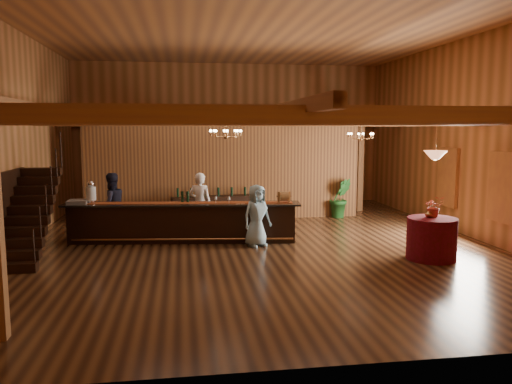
{
  "coord_description": "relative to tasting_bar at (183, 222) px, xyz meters",
  "views": [
    {
      "loc": [
        -1.89,
        -12.78,
        3.0
      ],
      "look_at": [
        0.09,
        0.51,
        1.28
      ],
      "focal_mm": 35.0,
      "sensor_mm": 36.0,
      "label": 1
    }
  ],
  "objects": [
    {
      "name": "round_table",
      "position": [
        5.65,
        -2.67,
        -0.04
      ],
      "size": [
        1.12,
        1.12,
        0.97
      ],
      "primitive_type": "cylinder",
      "color": "maroon",
      "rests_on": "floor"
    },
    {
      "name": "window_right_back",
      "position": [
        7.85,
        0.63,
        1.02
      ],
      "size": [
        0.12,
        1.05,
        1.75
      ],
      "primitive_type": "cube",
      "color": "white",
      "rests_on": "wall_right"
    },
    {
      "name": "partition_wall",
      "position": [
        1.4,
        3.13,
        1.02
      ],
      "size": [
        9.0,
        0.18,
        3.1
      ],
      "primitive_type": "cube",
      "color": "brown",
      "rests_on": "floor"
    },
    {
      "name": "bartender",
      "position": [
        0.49,
        0.77,
        0.36
      ],
      "size": [
        0.75,
        0.6,
        1.77
      ],
      "primitive_type": "imported",
      "rotation": [
        0.0,
        0.0,
        2.83
      ],
      "color": "white",
      "rests_on": "floor"
    },
    {
      "name": "staff_second",
      "position": [
        -1.94,
        0.88,
        0.37
      ],
      "size": [
        1.09,
        1.03,
        1.78
      ],
      "primitive_type": "imported",
      "rotation": [
        0.0,
        0.0,
        3.69
      ],
      "color": "black",
      "rests_on": "floor"
    },
    {
      "name": "beam_grid",
      "position": [
        1.9,
        0.13,
        2.71
      ],
      "size": [
        11.9,
        13.9,
        0.39
      ],
      "color": "#A6692E",
      "rests_on": "wall_left"
    },
    {
      "name": "table_flowers",
      "position": [
        5.72,
        -2.57,
        0.69
      ],
      "size": [
        0.49,
        0.44,
        0.49
      ],
      "primitive_type": "imported",
      "rotation": [
        0.0,
        0.0,
        -0.15
      ],
      "color": "#AC3F28",
      "rests_on": "round_table"
    },
    {
      "name": "wall_back",
      "position": [
        1.9,
        6.63,
        2.22
      ],
      "size": [
        12.0,
        0.1,
        5.5
      ],
      "primitive_type": "cube",
      "color": "#A5643A",
      "rests_on": "floor"
    },
    {
      "name": "bar_bottle_1",
      "position": [
        0.14,
        0.1,
        0.66
      ],
      "size": [
        0.07,
        0.07,
        0.3
      ],
      "primitive_type": "cylinder",
      "color": "black",
      "rests_on": "tasting_bar"
    },
    {
      "name": "pendant_lamp",
      "position": [
        5.65,
        -2.67,
        1.88
      ],
      "size": [
        0.52,
        0.52,
        0.9
      ],
      "color": "#B47B46",
      "rests_on": "beam_grid"
    },
    {
      "name": "glass_rack_tray",
      "position": [
        -2.71,
        0.28,
        0.56
      ],
      "size": [
        0.5,
        0.5,
        0.1
      ],
      "primitive_type": "cube",
      "color": "gray",
      "rests_on": "tasting_bar"
    },
    {
      "name": "staircase",
      "position": [
        -3.55,
        -1.11,
        0.47
      ],
      "size": [
        1.0,
        2.8,
        2.0
      ],
      "color": "black",
      "rests_on": "floor"
    },
    {
      "name": "chandelier_right",
      "position": [
        5.38,
        1.38,
        2.25
      ],
      "size": [
        0.8,
        0.8,
        0.58
      ],
      "color": "#B47B46",
      "rests_on": "beam_grid"
    },
    {
      "name": "beverage_dispenser",
      "position": [
        -2.38,
        0.34,
        0.8
      ],
      "size": [
        0.26,
        0.26,
        0.6
      ],
      "color": "silver",
      "rests_on": "tasting_bar"
    },
    {
      "name": "wall_right",
      "position": [
        7.9,
        -0.37,
        2.22
      ],
      "size": [
        0.1,
        14.0,
        5.5
      ],
      "primitive_type": "cube",
      "color": "#A5643A",
      "rests_on": "floor"
    },
    {
      "name": "window_right_front",
      "position": [
        7.85,
        -1.97,
        1.02
      ],
      "size": [
        0.12,
        1.05,
        1.75
      ],
      "primitive_type": "cube",
      "color": "white",
      "rests_on": "wall_right"
    },
    {
      "name": "floor_plant",
      "position": [
        5.27,
        2.87,
        0.14
      ],
      "size": [
        0.75,
        0.61,
        1.33
      ],
      "primitive_type": "imported",
      "rotation": [
        0.0,
        0.0,
        0.03
      ],
      "color": "#1E571F",
      "rests_on": "floor"
    },
    {
      "name": "raffle_drum",
      "position": [
        2.66,
        -0.37,
        0.69
      ],
      "size": [
        0.34,
        0.24,
        0.3
      ],
      "color": "olive",
      "rests_on": "tasting_bar"
    },
    {
      "name": "chandelier_left",
      "position": [
        1.12,
        -0.49,
        2.35
      ],
      "size": [
        0.8,
        0.8,
        0.48
      ],
      "color": "#B47B46",
      "rests_on": "beam_grid"
    },
    {
      "name": "wall_front",
      "position": [
        1.9,
        -7.37,
        2.22
      ],
      "size": [
        12.0,
        0.1,
        5.5
      ],
      "primitive_type": "cube",
      "color": "#A5643A",
      "rests_on": "floor"
    },
    {
      "name": "support_posts",
      "position": [
        1.9,
        -0.87,
        1.07
      ],
      "size": [
        9.2,
        10.2,
        3.2
      ],
      "color": "#A6692E",
      "rests_on": "floor"
    },
    {
      "name": "backbar_shelf",
      "position": [
        1.15,
        2.68,
        -0.11
      ],
      "size": [
        3.01,
        0.97,
        0.84
      ],
      "primitive_type": "cube",
      "rotation": [
        0.0,
        0.0,
        0.17
      ],
      "color": "black",
      "rests_on": "floor"
    },
    {
      "name": "table_vase",
      "position": [
        5.6,
        -2.59,
        0.58
      ],
      "size": [
        0.16,
        0.16,
        0.29
      ],
      "primitive_type": "imported",
      "rotation": [
        0.0,
        0.0,
        -0.1
      ],
      "color": "#B47B46",
      "rests_on": "round_table"
    },
    {
      "name": "tasting_bar",
      "position": [
        0.0,
        0.0,
        0.0
      ],
      "size": [
        6.26,
        1.51,
        1.05
      ],
      "rotation": [
        0.0,
        0.0,
        -0.12
      ],
      "color": "black",
      "rests_on": "floor"
    },
    {
      "name": "backroom_boxes",
      "position": [
        1.61,
        5.13,
        0.0
      ],
      "size": [
        4.1,
        0.6,
        1.1
      ],
      "color": "black",
      "rests_on": "floor"
    },
    {
      "name": "wall_left",
      "position": [
        -4.1,
        -0.37,
        2.22
      ],
      "size": [
        0.1,
        14.0,
        5.5
      ],
      "primitive_type": "cube",
      "color": "#A5643A",
      "rests_on": "floor"
    },
    {
      "name": "guest",
      "position": [
        1.87,
        -0.81,
        0.27
      ],
      "size": [
        0.92,
        0.79,
        1.59
      ],
      "primitive_type": "imported",
      "rotation": [
        0.0,
        0.0,
        0.44
      ],
      "color": "#8CB5C7",
      "rests_on": "floor"
    },
    {
      "name": "bar_bottle_0",
      "position": [
        -0.0,
        0.12,
        0.66
      ],
      "size": [
        0.07,
        0.07,
        0.3
      ],
      "primitive_type": "cylinder",
      "color": "black",
      "rests_on": "tasting_bar"
    },
    {
      "name": "ceiling",
      "position": [
        1.9,
        -0.37,
        4.97
      ],
      "size": [
        14.0,
        14.0,
        0.0
      ],
      "primitive_type": "plane",
      "rotation": [
        3.14,
        0.0,
        0.0
      ],
      "color": "#B0733F",
      "rests_on": "wall_back"
    },
    {
      "name": "floor",
      "position": [
        1.9,
        -0.37,
        -0.53
      ],
      "size": [
        14.0,
        14.0,
        0.0
      ],
      "primitive_type": "plane",
      "color": "brown",
      "rests_on": "ground"
    }
  ]
}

